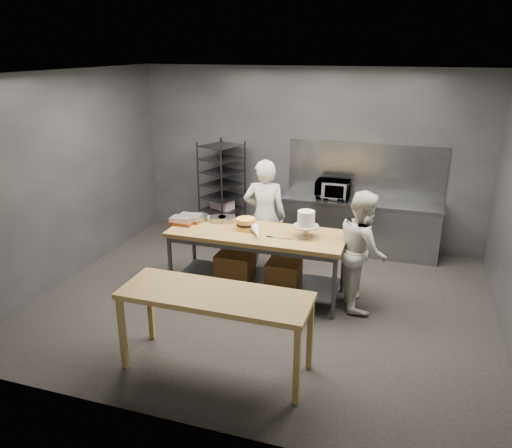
{
  "coord_description": "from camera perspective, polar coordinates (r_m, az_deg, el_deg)",
  "views": [
    {
      "loc": [
        1.77,
        -5.84,
        3.29
      ],
      "look_at": [
        -0.16,
        0.14,
        1.05
      ],
      "focal_mm": 35.0,
      "sensor_mm": 36.0,
      "label": 1
    }
  ],
  "objects": [
    {
      "name": "cake_pans",
      "position": [
        7.21,
        -5.09,
        0.64
      ],
      "size": [
        0.7,
        0.34,
        0.07
      ],
      "color": "gray",
      "rests_on": "work_table"
    },
    {
      "name": "layer_cake",
      "position": [
        6.83,
        -1.18,
        0.01
      ],
      "size": [
        0.26,
        0.26,
        0.16
      ],
      "color": "#E9B44A",
      "rests_on": "work_table"
    },
    {
      "name": "frosted_cake_stand",
      "position": [
        6.55,
        5.75,
        0.33
      ],
      "size": [
        0.34,
        0.34,
        0.36
      ],
      "color": "#BDB097",
      "rests_on": "work_table"
    },
    {
      "name": "chef_behind",
      "position": [
        7.51,
        1.0,
        0.86
      ],
      "size": [
        0.71,
        0.53,
        1.76
      ],
      "primitive_type": "imported",
      "rotation": [
        0.0,
        0.0,
        3.32
      ],
      "color": "silver",
      "rests_on": "ground"
    },
    {
      "name": "back_counter",
      "position": [
        8.54,
        11.72,
        -0.23
      ],
      "size": [
        2.6,
        0.6,
        0.9
      ],
      "color": "slate",
      "rests_on": "ground"
    },
    {
      "name": "speed_rack",
      "position": [
        8.9,
        -3.9,
        3.69
      ],
      "size": [
        0.79,
        0.82,
        1.75
      ],
      "color": "black",
      "rests_on": "ground"
    },
    {
      "name": "chef_right",
      "position": [
        6.65,
        12.04,
        -2.9
      ],
      "size": [
        0.8,
        0.91,
        1.59
      ],
      "primitive_type": "imported",
      "rotation": [
        0.0,
        0.0,
        1.86
      ],
      "color": "silver",
      "rests_on": "ground"
    },
    {
      "name": "pastry_clamshells",
      "position": [
        7.15,
        -8.0,
        0.52
      ],
      "size": [
        0.37,
        0.34,
        0.11
      ],
      "color": "brown",
      "rests_on": "work_table"
    },
    {
      "name": "near_counter",
      "position": [
        5.23,
        -4.69,
        -8.74
      ],
      "size": [
        2.0,
        0.7,
        0.9
      ],
      "color": "olive",
      "rests_on": "ground"
    },
    {
      "name": "ground",
      "position": [
        6.94,
        0.94,
        -8.72
      ],
      "size": [
        6.0,
        6.0,
        0.0
      ],
      "primitive_type": "plane",
      "color": "black",
      "rests_on": "ground"
    },
    {
      "name": "piping_bag",
      "position": [
        6.58,
        0.08,
        -0.97
      ],
      "size": [
        0.27,
        0.39,
        0.12
      ],
      "primitive_type": "cone",
      "rotation": [
        1.57,
        0.0,
        0.45
      ],
      "color": "silver",
      "rests_on": "work_table"
    },
    {
      "name": "splashback_panel",
      "position": [
        8.58,
        12.37,
        6.08
      ],
      "size": [
        2.6,
        0.02,
        0.9
      ],
      "primitive_type": "cube",
      "color": "slate",
      "rests_on": "back_counter"
    },
    {
      "name": "microwave",
      "position": [
        8.42,
        8.73,
        3.95
      ],
      "size": [
        0.54,
        0.37,
        0.3
      ],
      "primitive_type": "imported",
      "color": "black",
      "rests_on": "back_counter"
    },
    {
      "name": "back_wall",
      "position": [
        8.71,
        5.87,
        7.65
      ],
      "size": [
        6.0,
        0.04,
        3.0
      ],
      "primitive_type": "cube",
      "color": "#4C4F54",
      "rests_on": "ground"
    },
    {
      "name": "work_table",
      "position": [
        6.9,
        0.05,
        -3.6
      ],
      "size": [
        2.4,
        0.9,
        0.92
      ],
      "color": "olive",
      "rests_on": "ground"
    },
    {
      "name": "offset_spatula",
      "position": [
        6.56,
        2.29,
        -1.55
      ],
      "size": [
        0.36,
        0.02,
        0.02
      ],
      "color": "slate",
      "rests_on": "work_table"
    }
  ]
}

